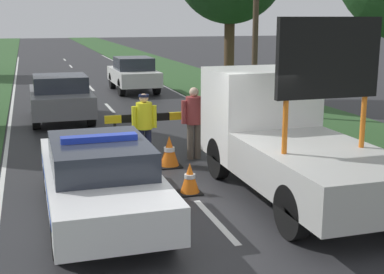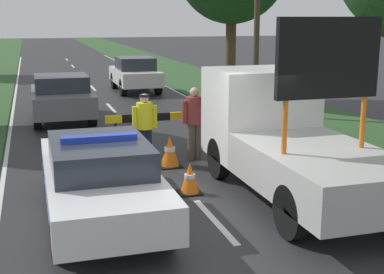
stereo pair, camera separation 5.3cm
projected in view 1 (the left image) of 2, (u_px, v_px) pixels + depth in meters
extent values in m
plane|color=#28282B|center=(205.00, 209.00, 9.69)|extent=(160.00, 160.00, 0.00)
cube|color=silver|center=(215.00, 221.00, 9.14)|extent=(0.12, 2.13, 0.01)
cube|color=silver|center=(142.00, 143.00, 14.76)|extent=(0.12, 2.13, 0.01)
cube|color=silver|center=(110.00, 108.00, 20.37)|extent=(0.12, 2.13, 0.01)
cube|color=silver|center=(91.00, 88.00, 25.99)|extent=(0.12, 2.13, 0.01)
cube|color=silver|center=(79.00, 75.00, 31.60)|extent=(0.12, 2.13, 0.01)
cube|color=silver|center=(71.00, 66.00, 37.22)|extent=(0.12, 2.13, 0.01)
cube|color=silver|center=(65.00, 60.00, 42.83)|extent=(0.12, 2.13, 0.01)
cube|color=silver|center=(12.00, 106.00, 20.81)|extent=(0.10, 53.46, 0.01)
cube|color=silver|center=(188.00, 98.00, 22.86)|extent=(0.10, 53.46, 0.01)
cube|color=#2D5128|center=(191.00, 78.00, 30.01)|extent=(4.39, 120.00, 0.03)
cube|color=white|center=(100.00, 182.00, 9.24)|extent=(1.81, 4.86, 0.58)
cube|color=#282D38|center=(100.00, 155.00, 8.99)|extent=(1.59, 2.24, 0.47)
cylinder|color=black|center=(50.00, 177.00, 10.49)|extent=(0.24, 0.67, 0.67)
cylinder|color=black|center=(129.00, 170.00, 10.94)|extent=(0.24, 0.67, 0.67)
cylinder|color=black|center=(60.00, 236.00, 7.68)|extent=(0.24, 0.67, 0.67)
cylinder|color=black|center=(165.00, 224.00, 8.13)|extent=(0.24, 0.67, 0.67)
cube|color=#1E38C6|center=(99.00, 138.00, 8.93)|extent=(1.27, 0.24, 0.10)
cube|color=#193399|center=(100.00, 180.00, 9.24)|extent=(1.82, 3.99, 0.10)
cube|color=black|center=(85.00, 151.00, 11.56)|extent=(0.99, 0.08, 0.35)
cube|color=white|center=(259.00, 113.00, 11.56)|extent=(2.11, 1.74, 1.89)
cube|color=#232833|center=(245.00, 92.00, 12.28)|extent=(1.79, 0.04, 0.83)
cube|color=#B2B2AD|center=(322.00, 171.00, 9.20)|extent=(2.11, 3.60, 0.75)
cylinder|color=#D16619|center=(285.00, 127.00, 8.80)|extent=(0.09, 0.09, 0.90)
cylinder|color=#D16619|center=(363.00, 122.00, 9.23)|extent=(0.09, 0.09, 0.90)
cube|color=black|center=(329.00, 58.00, 8.77)|extent=(1.86, 0.12, 1.33)
cylinder|color=black|center=(218.00, 158.00, 11.50)|extent=(0.24, 0.87, 0.87)
cylinder|color=black|center=(296.00, 152.00, 12.04)|extent=(0.24, 0.87, 0.87)
cylinder|color=black|center=(292.00, 212.00, 8.34)|extent=(0.24, 0.87, 0.87)
cylinder|color=black|center=(115.00, 140.00, 13.21)|extent=(0.07, 0.07, 0.85)
cylinder|color=black|center=(191.00, 135.00, 13.77)|extent=(0.07, 0.07, 0.85)
cube|color=yellow|center=(113.00, 119.00, 13.08)|extent=(0.41, 0.08, 0.19)
cube|color=black|center=(129.00, 119.00, 13.20)|extent=(0.41, 0.08, 0.19)
cube|color=yellow|center=(145.00, 118.00, 13.32)|extent=(0.41, 0.08, 0.19)
cube|color=black|center=(161.00, 117.00, 13.43)|extent=(0.41, 0.08, 0.19)
cube|color=yellow|center=(177.00, 116.00, 13.55)|extent=(0.41, 0.08, 0.19)
cube|color=black|center=(192.00, 115.00, 13.67)|extent=(0.41, 0.08, 0.19)
cylinder|color=#191E38|center=(141.00, 146.00, 12.66)|extent=(0.16, 0.16, 0.83)
cylinder|color=#191E38|center=(148.00, 146.00, 12.71)|extent=(0.16, 0.16, 0.83)
cylinder|color=yellow|center=(144.00, 116.00, 12.52)|extent=(0.38, 0.38, 0.62)
cylinder|color=yellow|center=(134.00, 118.00, 12.46)|extent=(0.12, 0.12, 0.53)
cylinder|color=yellow|center=(154.00, 117.00, 12.60)|extent=(0.12, 0.12, 0.53)
sphere|color=tan|center=(144.00, 98.00, 12.43)|extent=(0.21, 0.21, 0.21)
cylinder|color=#141933|center=(144.00, 96.00, 12.42)|extent=(0.25, 0.25, 0.05)
cylinder|color=brown|center=(190.00, 142.00, 13.01)|extent=(0.16, 0.16, 0.88)
cylinder|color=brown|center=(197.00, 141.00, 13.06)|extent=(0.16, 0.16, 0.88)
cylinder|color=maroon|center=(194.00, 110.00, 12.86)|extent=(0.40, 0.40, 0.66)
cylinder|color=maroon|center=(184.00, 112.00, 12.80)|extent=(0.13, 0.13, 0.56)
cylinder|color=maroon|center=(204.00, 111.00, 12.94)|extent=(0.13, 0.13, 0.56)
sphere|color=beige|center=(194.00, 92.00, 12.77)|extent=(0.23, 0.23, 0.23)
cube|color=black|center=(282.00, 155.00, 13.37)|extent=(0.49, 0.49, 0.03)
cone|color=orange|center=(283.00, 142.00, 13.30)|extent=(0.42, 0.42, 0.64)
cylinder|color=white|center=(283.00, 141.00, 13.29)|extent=(0.24, 0.24, 0.09)
cube|color=black|center=(68.00, 160.00, 12.99)|extent=(0.44, 0.44, 0.03)
cone|color=orange|center=(68.00, 147.00, 12.92)|extent=(0.37, 0.37, 0.58)
cylinder|color=white|center=(68.00, 146.00, 12.92)|extent=(0.21, 0.21, 0.08)
cube|color=black|center=(190.00, 193.00, 10.56)|extent=(0.45, 0.45, 0.03)
cone|color=orange|center=(190.00, 178.00, 10.49)|extent=(0.38, 0.38, 0.59)
cylinder|color=white|center=(190.00, 176.00, 10.49)|extent=(0.22, 0.22, 0.08)
cube|color=black|center=(169.00, 166.00, 12.45)|extent=(0.53, 0.53, 0.03)
cone|color=orange|center=(169.00, 151.00, 12.37)|extent=(0.45, 0.45, 0.70)
cylinder|color=white|center=(169.00, 149.00, 12.36)|extent=(0.25, 0.25, 0.10)
cube|color=slate|center=(61.00, 100.00, 17.77)|extent=(1.92, 3.92, 0.68)
cube|color=#282D38|center=(60.00, 83.00, 17.53)|extent=(1.69, 1.80, 0.51)
cylinder|color=black|center=(35.00, 106.00, 18.74)|extent=(0.24, 0.68, 0.68)
cylinder|color=black|center=(83.00, 104.00, 19.22)|extent=(0.24, 0.68, 0.68)
cylinder|color=black|center=(36.00, 118.00, 16.47)|extent=(0.24, 0.68, 0.68)
cylinder|color=black|center=(91.00, 115.00, 16.96)|extent=(0.24, 0.68, 0.68)
cube|color=silver|center=(133.00, 76.00, 24.70)|extent=(1.81, 4.16, 0.64)
cube|color=#282D38|center=(134.00, 63.00, 24.45)|extent=(1.59, 1.91, 0.56)
cylinder|color=black|center=(112.00, 81.00, 25.74)|extent=(0.24, 0.77, 0.77)
cylinder|color=black|center=(144.00, 79.00, 26.19)|extent=(0.24, 0.77, 0.77)
cylinder|color=black|center=(122.00, 87.00, 23.34)|extent=(0.24, 0.77, 0.77)
cylinder|color=black|center=(156.00, 86.00, 23.79)|extent=(0.24, 0.77, 0.77)
cylinder|color=#4C3823|center=(229.00, 54.00, 21.78)|extent=(0.42, 0.42, 3.78)
cylinder|color=#473828|center=(256.00, 7.00, 18.11)|extent=(0.20, 0.20, 7.41)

